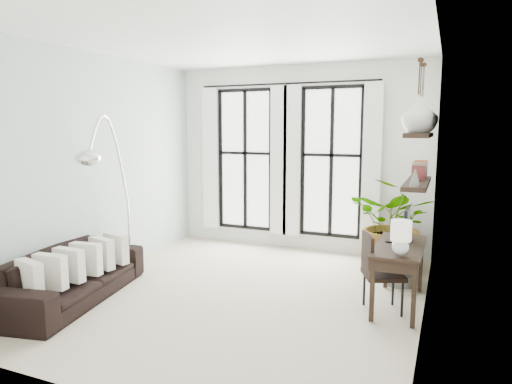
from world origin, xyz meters
The scene contains 16 objects.
floor centered at (0.00, 0.00, 0.00)m, with size 5.00×5.00×0.00m, color #BFB798.
ceiling centered at (0.00, 0.00, 3.20)m, with size 5.00×5.00×0.00m, color white.
wall_left centered at (-2.25, 0.00, 1.60)m, with size 5.00×5.00×0.00m, color #ABBFB6.
wall_right centered at (2.25, 0.00, 1.60)m, with size 5.00×5.00×0.00m, color white.
wall_back centered at (0.00, 2.50, 1.60)m, with size 4.50×4.50×0.00m, color white.
windows centered at (-0.20, 2.43, 1.56)m, with size 3.26×0.13×2.65m.
wall_shelves centered at (2.11, 0.42, 1.73)m, with size 0.25×1.30×0.60m.
sofa centered at (-1.80, -0.99, 0.32)m, with size 2.18×0.85×0.64m, color black.
throw_pillows centered at (-1.70, -0.99, 0.50)m, with size 0.40×1.52×0.40m.
plant centered at (1.74, 1.91, 0.70)m, with size 1.27×1.10×1.41m, color #2D7228.
desk centered at (1.95, 0.33, 0.71)m, with size 0.54×1.28×1.15m.
desk_chair centered at (1.72, 0.13, 0.52)m, with size 0.57×0.57×0.92m.
arc_lamp centered at (-1.70, -0.36, 1.78)m, with size 0.73×1.51×2.31m.
buddha centered at (1.89, 1.23, 0.35)m, with size 0.46×0.46×0.83m.
vase_a centered at (2.11, 0.13, 2.27)m, with size 0.37×0.37×0.38m, color white.
vase_b centered at (2.11, 0.53, 2.27)m, with size 0.37×0.37×0.38m, color white.
Camera 1 is at (2.44, -5.12, 2.12)m, focal length 32.00 mm.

